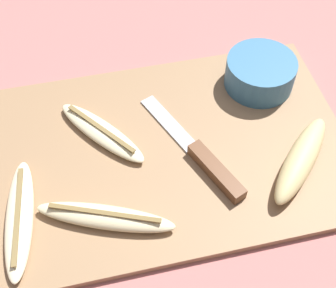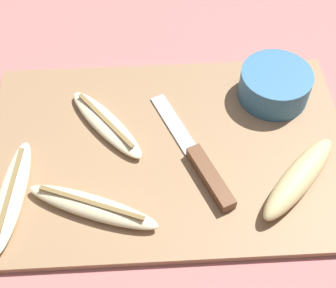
{
  "view_description": "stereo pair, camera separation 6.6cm",
  "coord_description": "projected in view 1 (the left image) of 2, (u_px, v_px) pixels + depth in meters",
  "views": [
    {
      "loc": [
        -0.09,
        -0.38,
        0.55
      ],
      "look_at": [
        0.0,
        0.0,
        0.02
      ],
      "focal_mm": 50.0,
      "sensor_mm": 36.0,
      "label": 1
    },
    {
      "loc": [
        -0.02,
        -0.39,
        0.55
      ],
      "look_at": [
        0.0,
        0.0,
        0.02
      ],
      "focal_mm": 50.0,
      "sensor_mm": 36.0,
      "label": 2
    }
  ],
  "objects": [
    {
      "name": "banana_pale_long",
      "position": [
        102.0,
        132.0,
        0.67
      ],
      "size": [
        0.13,
        0.15,
        0.02
      ],
      "rotation": [
        0.0,
        0.0,
        0.66
      ],
      "color": "beige",
      "rests_on": "cutting_board"
    },
    {
      "name": "knife",
      "position": [
        207.0,
        162.0,
        0.64
      ],
      "size": [
        0.1,
        0.21,
        0.02
      ],
      "rotation": [
        0.0,
        0.0,
        0.4
      ],
      "color": "brown",
      "rests_on": "cutting_board"
    },
    {
      "name": "ground_plane",
      "position": [
        168.0,
        153.0,
        0.68
      ],
      "size": [
        4.0,
        4.0,
        0.0
      ],
      "primitive_type": "plane",
      "color": "#B76B66"
    },
    {
      "name": "banana_cream_curved",
      "position": [
        105.0,
        217.0,
        0.59
      ],
      "size": [
        0.18,
        0.1,
        0.02
      ],
      "rotation": [
        0.0,
        0.0,
        1.19
      ],
      "color": "beige",
      "rests_on": "cutting_board"
    },
    {
      "name": "prep_bowl",
      "position": [
        260.0,
        73.0,
        0.72
      ],
      "size": [
        0.11,
        0.11,
        0.05
      ],
      "color": "teal",
      "rests_on": "cutting_board"
    },
    {
      "name": "banana_bright_far",
      "position": [
        19.0,
        218.0,
        0.59
      ],
      "size": [
        0.05,
        0.18,
        0.02
      ],
      "rotation": [
        0.0,
        0.0,
        6.19
      ],
      "color": "beige",
      "rests_on": "cutting_board"
    },
    {
      "name": "cutting_board",
      "position": [
        168.0,
        151.0,
        0.67
      ],
      "size": [
        0.52,
        0.34,
        0.01
      ],
      "color": "#997551",
      "rests_on": "ground_plane"
    },
    {
      "name": "banana_spotted_left",
      "position": [
        301.0,
        159.0,
        0.63
      ],
      "size": [
        0.14,
        0.14,
        0.03
      ],
      "rotation": [
        0.0,
        0.0,
        2.39
      ],
      "color": "#DBC684",
      "rests_on": "cutting_board"
    }
  ]
}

